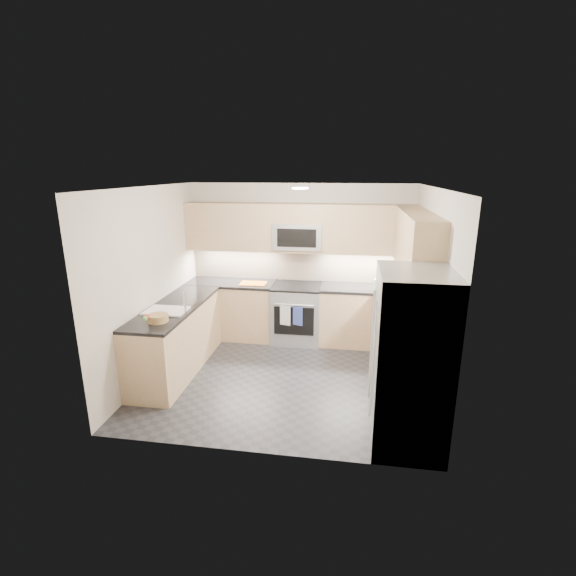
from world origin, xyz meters
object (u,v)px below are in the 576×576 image
object	(u,v)px
refrigerator	(410,360)
gas_range	(297,314)
microwave	(298,236)
utensil_bowl	(384,285)
cutting_board	(253,283)
fruit_basket	(158,318)

from	to	relation	value
refrigerator	gas_range	bearing A→B (deg)	120.88
gas_range	microwave	distance (m)	1.25
utensil_bowl	cutting_board	distance (m)	2.04
gas_range	utensil_bowl	world-z (taller)	utensil_bowl
utensil_bowl	fruit_basket	size ratio (longest dim) A/B	1.22
gas_range	utensil_bowl	bearing A→B (deg)	-4.89
gas_range	cutting_board	xyz separation A→B (m)	(-0.70, -0.04, 0.49)
microwave	cutting_board	xyz separation A→B (m)	(-0.70, -0.17, -0.75)
microwave	cutting_board	bearing A→B (deg)	-166.57
refrigerator	cutting_board	size ratio (longest dim) A/B	4.36
refrigerator	utensil_bowl	world-z (taller)	refrigerator
gas_range	microwave	bearing A→B (deg)	90.00
gas_range	refrigerator	xyz separation A→B (m)	(1.45, -2.43, 0.45)
gas_range	refrigerator	size ratio (longest dim) A/B	0.51
cutting_board	microwave	bearing A→B (deg)	13.43
utensil_bowl	fruit_basket	xyz separation A→B (m)	(-2.77, -1.78, -0.04)
gas_range	refrigerator	distance (m)	2.86
fruit_basket	utensil_bowl	bearing A→B (deg)	32.73
gas_range	fruit_basket	distance (m)	2.43
gas_range	fruit_basket	size ratio (longest dim) A/B	3.74
refrigerator	utensil_bowl	size ratio (longest dim) A/B	6.07
utensil_bowl	refrigerator	bearing A→B (deg)	-87.20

